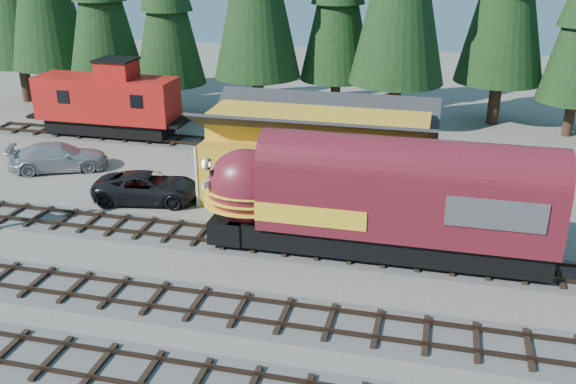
% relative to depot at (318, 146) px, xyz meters
% --- Properties ---
extents(ground, '(120.00, 120.00, 0.00)m').
position_rel_depot_xyz_m(ground, '(0.00, -10.50, -2.96)').
color(ground, '#6B665B').
rests_on(ground, ground).
extents(track_siding, '(68.00, 3.20, 0.33)m').
position_rel_depot_xyz_m(track_siding, '(10.00, -6.50, -2.90)').
color(track_siding, '#4C4947').
rests_on(track_siding, ground).
extents(track_main_south, '(68.00, 3.20, 0.33)m').
position_rel_depot_xyz_m(track_main_south, '(10.00, -12.50, -2.90)').
color(track_main_south, '#4C4947').
rests_on(track_main_south, ground).
extents(track_spur, '(32.00, 3.20, 0.33)m').
position_rel_depot_xyz_m(track_spur, '(-10.00, 7.50, -2.90)').
color(track_spur, '#4C4947').
rests_on(track_spur, ground).
extents(depot, '(12.80, 7.00, 5.30)m').
position_rel_depot_xyz_m(depot, '(0.00, 0.00, 0.00)').
color(depot, gold).
rests_on(depot, ground).
extents(locomotive, '(16.01, 3.18, 4.35)m').
position_rel_depot_xyz_m(locomotive, '(3.58, -6.50, -0.42)').
color(locomotive, black).
rests_on(locomotive, ground).
extents(caboose, '(10.16, 2.95, 5.28)m').
position_rel_depot_xyz_m(caboose, '(-16.79, 7.50, -0.35)').
color(caboose, black).
rests_on(caboose, ground).
extents(pickup_truck_a, '(6.24, 3.68, 1.63)m').
position_rel_depot_xyz_m(pickup_truck_a, '(-8.96, -2.92, -2.15)').
color(pickup_truck_a, black).
rests_on(pickup_truck_a, ground).
extents(pickup_truck_b, '(6.37, 4.67, 1.71)m').
position_rel_depot_xyz_m(pickup_truck_b, '(-16.56, 0.38, -2.11)').
color(pickup_truck_b, '#9EA0A5').
rests_on(pickup_truck_b, ground).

